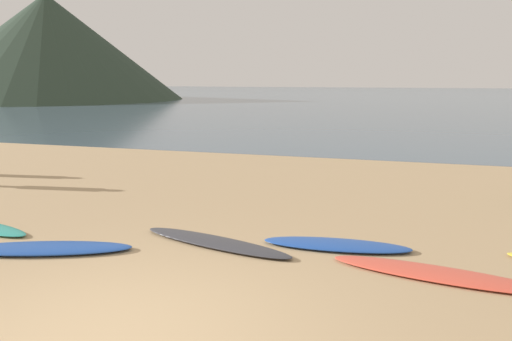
# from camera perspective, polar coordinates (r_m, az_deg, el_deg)

# --- Properties ---
(ground_plane) EXTENTS (120.00, 120.00, 0.20)m
(ground_plane) POSITION_cam_1_polar(r_m,az_deg,el_deg) (14.12, 6.29, 0.25)
(ground_plane) COLOR tan
(ground_plane) RESTS_ON ground
(ocean_water) EXTENTS (140.00, 100.00, 0.01)m
(ocean_water) POSITION_cam_1_polar(r_m,az_deg,el_deg) (65.03, 15.05, 8.09)
(ocean_water) COLOR #475B6B
(ocean_water) RESTS_ON ground
(headland_hill) EXTENTS (27.43, 27.43, 10.80)m
(headland_hill) POSITION_cam_1_polar(r_m,az_deg,el_deg) (58.36, -22.35, 12.74)
(headland_hill) COLOR #28382B
(headland_hill) RESTS_ON ground
(surfboard_3) EXTENTS (2.51, 1.37, 0.09)m
(surfboard_3) POSITION_cam_1_polar(r_m,az_deg,el_deg) (7.74, -22.84, -8.10)
(surfboard_3) COLOR #1E479E
(surfboard_3) RESTS_ON ground
(surfboard_4) EXTENTS (2.57, 1.11, 0.08)m
(surfboard_4) POSITION_cam_1_polar(r_m,az_deg,el_deg) (7.44, -4.64, -8.05)
(surfboard_4) COLOR #333338
(surfboard_4) RESTS_ON ground
(surfboard_5) EXTENTS (2.14, 0.73, 0.09)m
(surfboard_5) POSITION_cam_1_polar(r_m,az_deg,el_deg) (7.39, 9.07, -8.27)
(surfboard_5) COLOR #1E479E
(surfboard_5) RESTS_ON ground
(surfboard_6) EXTENTS (2.69, 0.99, 0.07)m
(surfboard_6) POSITION_cam_1_polar(r_m,az_deg,el_deg) (6.68, 19.88, -10.93)
(surfboard_6) COLOR #D84C38
(surfboard_6) RESTS_ON ground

